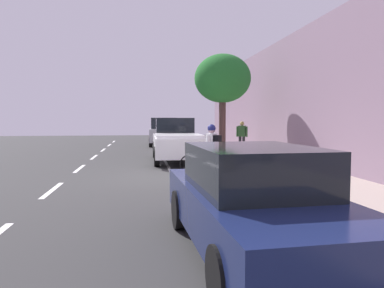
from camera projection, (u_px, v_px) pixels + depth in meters
ground at (167, 178)px, 11.61m from camera, size 62.52×62.52×0.00m
sidewalk at (275, 173)px, 12.11m from camera, size 3.77×39.07×0.15m
curb_edge at (218, 174)px, 11.84m from camera, size 0.16×39.07×0.15m
lane_stripe_centre at (68, 177)px, 11.63m from camera, size 0.14×40.00×0.01m
lane_stripe_bike_edge at (174, 177)px, 11.64m from camera, size 0.12×39.07×0.01m
building_facade at (337, 94)px, 12.22m from camera, size 0.50×39.07×5.53m
parked_sedan_dark_blue_second at (253, 201)px, 4.98m from camera, size 2.01×4.48×1.52m
parked_pickup_white_mid at (176, 141)px, 16.17m from camera, size 2.09×5.33×1.95m
parked_suv_silver_far at (163, 131)px, 25.73m from camera, size 2.14×4.78×1.99m
bicycle_at_curb at (203, 165)px, 12.02m from camera, size 1.52×0.87×0.73m
cyclist_with_backpack at (212, 145)px, 11.55m from camera, size 0.53×0.55×1.73m
street_tree_mid_block at (223, 79)px, 16.77m from camera, size 2.64×2.64×4.77m
pedestrian_on_phone at (242, 135)px, 19.12m from camera, size 0.54×0.40×1.63m
fire_hydrant at (198, 144)px, 18.82m from camera, size 0.22×0.22×0.84m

